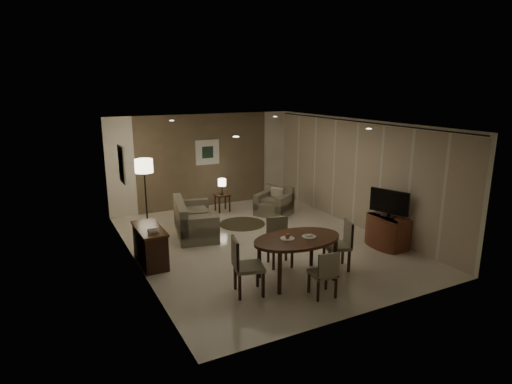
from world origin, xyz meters
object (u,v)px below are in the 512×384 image
tv_cabinet (388,232)px  armchair (274,201)px  chair_near (323,273)px  dining_table (297,259)px  chair_far (280,243)px  chair_right (337,245)px  sofa (195,217)px  console_desk (150,246)px  side_table (222,203)px  chair_left (249,266)px  floor_lamp (146,193)px

tv_cabinet → armchair: (-1.05, 3.24, 0.03)m
chair_near → armchair: 4.72m
armchair → dining_table: bearing=-54.7°
chair_far → chair_right: bearing=-22.0°
sofa → console_desk: bearing=144.1°
side_table → armchair: bearing=-40.7°
console_desk → chair_far: chair_far is taller
chair_left → sofa: 3.32m
chair_left → armchair: 4.64m
console_desk → chair_right: chair_right is taller
console_desk → chair_near: chair_near is taller
floor_lamp → chair_far: bearing=-63.9°
dining_table → chair_right: size_ratio=1.77×
console_desk → chair_left: bearing=-60.2°
console_desk → tv_cabinet: size_ratio=1.33×
chair_near → chair_far: chair_far is taller
side_table → floor_lamp: (-2.22, -0.37, 0.62)m
console_desk → armchair: size_ratio=1.40×
console_desk → chair_left: size_ratio=1.19×
chair_left → armchair: size_ratio=1.17×
chair_far → sofa: bearing=122.1°
tv_cabinet → floor_lamp: 5.86m
side_table → floor_lamp: 2.34m
console_desk → side_table: size_ratio=2.43×
console_desk → dining_table: dining_table is taller
chair_right → floor_lamp: bearing=-127.2°
chair_left → dining_table: bearing=-70.4°
dining_table → chair_right: 0.94m
chair_right → side_table: chair_right is taller
console_desk → chair_far: bearing=-29.5°
chair_near → floor_lamp: (-1.77, 5.04, 0.45)m
dining_table → side_table: (0.49, 4.66, -0.15)m
chair_left → sofa: size_ratio=0.57×
chair_right → side_table: size_ratio=1.95×
chair_near → sofa: chair_near is taller
chair_far → floor_lamp: 4.04m
dining_table → side_table: bearing=84.0°
console_desk → armchair: bearing=24.4°
tv_cabinet → side_table: 4.74m
console_desk → dining_table: size_ratio=0.70×
chair_left → sofa: bearing=10.2°
chair_near → chair_right: 1.20m
sofa → chair_far: bearing=-149.0°
chair_left → side_table: (1.53, 4.77, -0.26)m
dining_table → sofa: bearing=104.5°
tv_cabinet → floor_lamp: floor_lamp is taller
chair_left → floor_lamp: (-0.69, 4.39, 0.36)m
chair_far → armchair: chair_far is taller
dining_table → floor_lamp: (-1.73, 4.29, 0.47)m
console_desk → chair_far: (2.26, -1.28, 0.10)m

